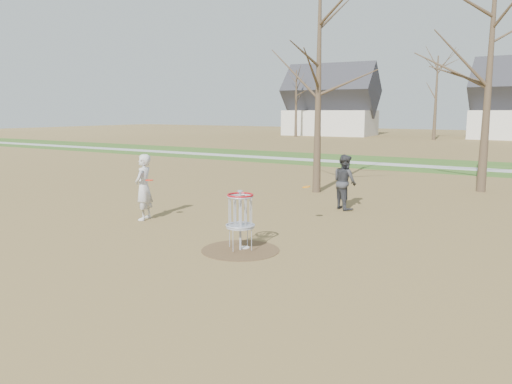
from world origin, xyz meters
TOP-DOWN VIEW (x-y plane):
  - ground at (0.00, 0.00)m, footprint 160.00×160.00m
  - green_band at (0.00, 21.00)m, footprint 160.00×8.00m
  - footpath at (0.00, 20.00)m, footprint 160.00×1.50m
  - dirt_circle at (0.00, 0.00)m, footprint 1.80×1.80m
  - player_standing at (-4.18, 1.26)m, footprint 0.66×0.81m
  - player_throwing at (0.21, 5.83)m, footprint 1.10×1.05m
  - disc_grounded at (-0.00, 0.19)m, footprint 0.22×0.22m
  - discs_in_play at (-1.73, 2.15)m, footprint 4.16×2.23m
  - disc_golf_basket at (0.00, 0.00)m, footprint 0.64×0.64m
  - bare_trees at (1.78, 35.79)m, footprint 52.62×44.98m

SIDE VIEW (x-z plane):
  - ground at x=0.00m, z-range 0.00..0.00m
  - green_band at x=0.00m, z-range 0.00..0.01m
  - dirt_circle at x=0.00m, z-range 0.00..0.01m
  - footpath at x=0.00m, z-range 0.01..0.02m
  - disc_grounded at x=0.00m, z-range 0.01..0.03m
  - player_throwing at x=0.21m, z-range 0.00..1.78m
  - disc_golf_basket at x=0.00m, z-range 0.24..1.59m
  - player_standing at x=-4.18m, z-range 0.00..1.92m
  - discs_in_play at x=-1.73m, z-range 1.05..1.23m
  - bare_trees at x=1.78m, z-range 0.85..9.85m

